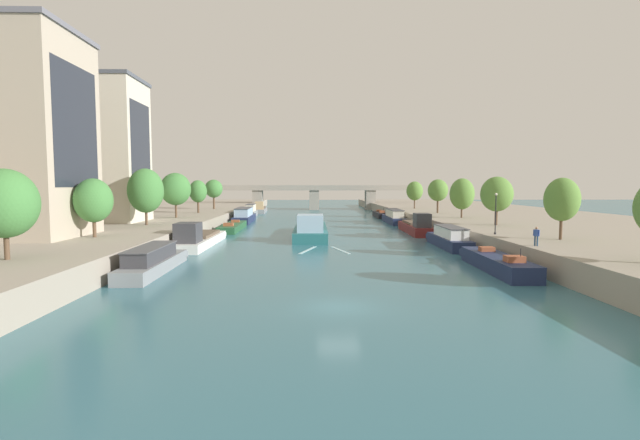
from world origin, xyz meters
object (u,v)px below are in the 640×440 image
Objects in this scene: tree_left_third at (93,201)px; tree_left_past_mid at (198,191)px; moored_boat_left_midway at (198,239)px; moored_boat_left_far at (153,261)px; tree_right_nearest at (462,194)px; moored_boat_right_downstream at (449,238)px; person_on_quay at (536,235)px; bridge_far at (314,194)px; lamppost_right_bank at (496,212)px; tree_right_midway at (562,200)px; moored_boat_right_upstream at (380,214)px; moored_boat_left_lone at (260,209)px; moored_boat_right_end at (416,227)px; tree_left_midway at (176,189)px; barge_midriver at (311,229)px; tree_left_nearest at (4,204)px; moored_boat_left_end at (251,211)px; moored_boat_right_far at (497,262)px; tree_right_third at (438,190)px; moored_boat_left_downstream at (244,216)px; moored_boat_right_second at (394,217)px; tree_left_by_lamp at (146,191)px; tree_right_distant at (415,191)px; moored_boat_left_second at (233,227)px; tree_left_far at (214,189)px.

tree_left_third is 0.96× the size of tree_left_past_mid.
moored_boat_left_far is at bearing -89.68° from moored_boat_left_midway.
moored_boat_right_downstream is at bearing -112.32° from tree_right_nearest.
bridge_far is at bearing 100.23° from person_on_quay.
lamppost_right_bank is (32.65, 9.33, 3.55)m from moored_boat_left_far.
tree_right_midway reaches higher than lamppost_right_bank.
moored_boat_left_midway is 56.59m from moored_boat_right_upstream.
moored_boat_right_end is (28.85, -53.00, 0.07)m from moored_boat_left_lone.
bridge_far is at bearing 75.61° from tree_left_third.
moored_boat_right_upstream is (29.23, 48.46, -0.26)m from moored_boat_left_midway.
person_on_quay is at bearing -69.07° from moored_boat_left_lone.
tree_left_midway is (-8.41, -48.36, 5.71)m from moored_boat_left_lone.
barge_midriver is at bearing 63.00° from moored_boat_left_far.
tree_left_nearest reaches higher than bridge_far.
moored_boat_left_end is at bearing 82.38° from tree_left_third.
moored_boat_right_end is at bearing 15.57° from barge_midriver.
moored_boat_right_end is 2.58× the size of tree_right_midway.
tree_left_past_mid is (-36.51, 47.95, 5.39)m from moored_boat_right_far.
moored_boat_left_midway is at bearing 176.74° from moored_boat_right_downstream.
moored_boat_right_downstream is 33.15m from tree_right_third.
moored_boat_left_midway is at bearing -90.70° from moored_boat_left_downstream.
tree_left_by_lamp is (-37.45, -27.43, 5.41)m from moored_boat_right_second.
moored_boat_right_end reaches higher than moored_boat_right_second.
tree_left_nearest is 60.42m from tree_right_nearest.
tree_right_distant is 3.67× the size of person_on_quay.
moored_boat_left_far is at bearing -117.00° from barge_midriver.
moored_boat_right_upstream is (28.79, 12.03, -0.53)m from moored_boat_left_downstream.
tree_left_nearest is at bearing -89.95° from tree_left_midway.
moored_boat_left_end is 43.37m from tree_right_third.
person_on_quay is (40.42, -21.82, -3.51)m from tree_left_by_lamp.
tree_left_nearest is (-7.78, -74.40, 4.79)m from moored_boat_left_end.
moored_boat_right_downstream is 1.72× the size of tree_left_midway.
moored_boat_left_end reaches higher than moored_boat_right_second.
tree_left_nearest is (-21.29, -32.33, 4.96)m from barge_midriver.
moored_boat_left_end is at bearing 70.16° from tree_left_past_mid.
tree_left_nearest reaches higher than moored_boat_left_far.
tree_left_midway is (-37.40, -14.04, 5.50)m from moored_boat_right_second.
moored_boat_left_second is 15.16m from tree_left_past_mid.
moored_boat_right_upstream is at bearing 56.78° from tree_left_third.
moored_boat_right_end is 37.96m from tree_left_midway.
moored_boat_left_downstream is 37.56m from tree_right_third.
tree_left_far is 73.79m from person_on_quay.
tree_left_third is 0.94× the size of tree_right_third.
tree_left_midway reaches higher than tree_left_far.
tree_left_midway is (-7.81, -32.99, 5.41)m from moored_boat_left_end.
barge_midriver reaches higher than moored_boat_right_upstream.
moored_boat_right_upstream is at bearing 90.19° from moored_boat_right_end.
tree_left_by_lamp reaches higher than tree_right_midway.
barge_midriver is 3.32× the size of tree_left_far.
moored_boat_right_upstream is at bearing 44.95° from moored_boat_left_second.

